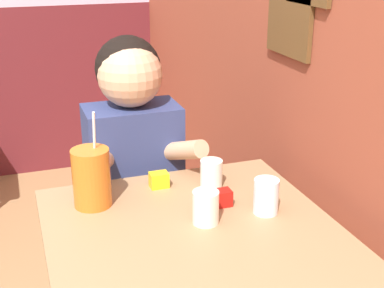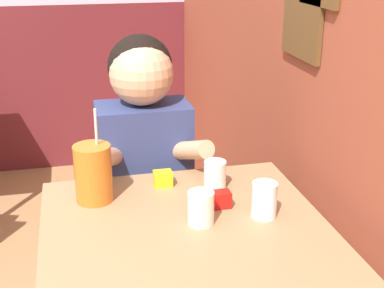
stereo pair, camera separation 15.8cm
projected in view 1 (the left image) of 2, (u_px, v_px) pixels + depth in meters
main_table at (194, 253)px, 1.52m from camera, size 0.81×0.81×0.73m
person_seated at (134, 178)px, 2.00m from camera, size 0.42×0.42×1.18m
cocktail_pitcher at (91, 178)px, 1.60m from camera, size 0.11×0.11×0.30m
glass_near_pitcher at (266, 196)px, 1.57m from camera, size 0.07×0.07×0.11m
glass_center at (211, 174)px, 1.74m from camera, size 0.07×0.07×0.09m
glass_far_side at (206, 207)px, 1.51m from camera, size 0.08×0.08×0.10m
condiment_ketchup at (221, 198)px, 1.62m from camera, size 0.06×0.04×0.05m
condiment_mustard at (159, 180)px, 1.74m from camera, size 0.06×0.04×0.05m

